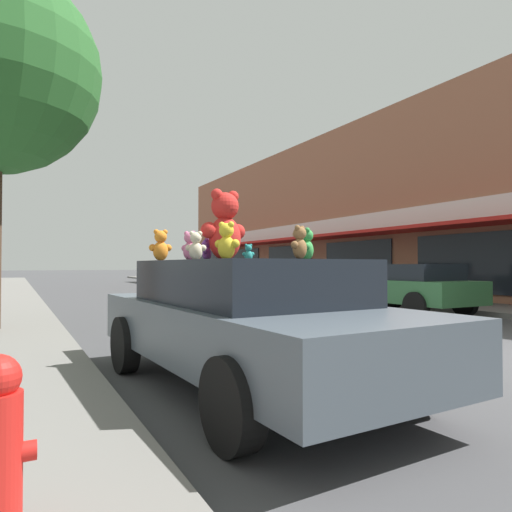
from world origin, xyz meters
The scene contains 14 objects.
ground_plane centered at (0.00, 0.00, 0.00)m, with size 260.00×260.00×0.00m, color #424244.
storefront_row centered at (15.48, 10.77, 3.90)m, with size 17.52×39.37×7.80m.
plush_art_car centered at (-3.61, -0.52, 0.75)m, with size 2.18×4.63×1.38m.
teddy_bear_giant centered at (-3.72, -0.23, 1.76)m, with size 0.60×0.39×0.79m.
teddy_bear_pink centered at (-4.13, -0.23, 1.53)m, with size 0.19×0.23×0.32m.
teddy_bear_yellow centered at (-4.02, -0.93, 1.55)m, with size 0.23×0.26×0.36m.
teddy_bear_purple centered at (-3.86, -0.04, 1.50)m, with size 0.15×0.19×0.26m.
teddy_bear_cream centered at (-4.17, -0.51, 1.52)m, with size 0.22×0.17×0.29m.
teddy_bear_orange centered at (-4.24, 0.53, 1.56)m, with size 0.28×0.18×0.38m.
teddy_bear_teal centered at (-3.04, 0.53, 1.49)m, with size 0.18×0.11×0.23m.
teddy_bear_green centered at (-3.02, -0.82, 1.55)m, with size 0.21×0.26×0.35m.
teddy_bear_brown centered at (-3.60, -1.56, 1.52)m, with size 0.22×0.17×0.30m.
parked_car_far_center centered at (3.62, 4.27, 0.77)m, with size 1.96×4.08×1.36m.
parked_car_far_right centered at (3.62, 9.97, 0.79)m, with size 2.03×4.66×1.44m.
Camera 1 is at (-5.80, -4.89, 1.32)m, focal length 32.00 mm.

